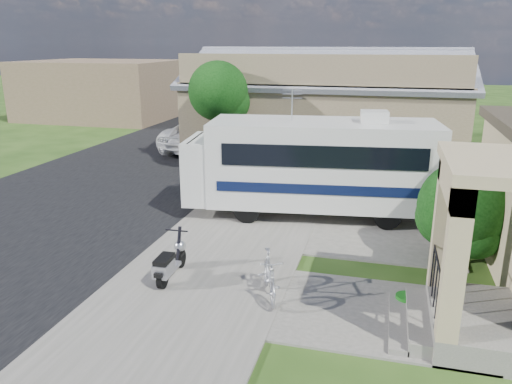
% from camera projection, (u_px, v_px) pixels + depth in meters
% --- Properties ---
extents(ground, '(120.00, 120.00, 0.00)m').
position_uv_depth(ground, '(249.00, 276.00, 11.66)').
color(ground, '#1D3A0F').
extents(street_slab, '(9.00, 80.00, 0.02)m').
position_uv_depth(street_slab, '(150.00, 162.00, 22.76)').
color(street_slab, black).
rests_on(street_slab, ground).
extents(sidewalk_slab, '(4.00, 80.00, 0.06)m').
position_uv_depth(sidewalk_slab, '(290.00, 170.00, 21.15)').
color(sidewalk_slab, '#5B5852').
rests_on(sidewalk_slab, ground).
extents(driveway_slab, '(7.00, 6.00, 0.05)m').
position_uv_depth(driveway_slab, '(335.00, 218.00, 15.45)').
color(driveway_slab, '#5B5852').
rests_on(driveway_slab, ground).
extents(walk_slab, '(4.00, 3.00, 0.05)m').
position_uv_depth(walk_slab, '(380.00, 314.00, 9.99)').
color(walk_slab, '#5B5852').
rests_on(walk_slab, ground).
extents(warehouse, '(12.50, 8.40, 5.04)m').
position_uv_depth(warehouse, '(327.00, 113.00, 24.01)').
color(warehouse, brown).
rests_on(warehouse, ground).
extents(distant_bldg_far, '(10.00, 8.00, 4.00)m').
position_uv_depth(distant_bldg_far, '(103.00, 90.00, 35.62)').
color(distant_bldg_far, brown).
rests_on(distant_bldg_far, ground).
extents(distant_bldg_near, '(8.00, 7.00, 3.20)m').
position_uv_depth(distant_bldg_near, '(192.00, 83.00, 46.35)').
color(distant_bldg_near, brown).
rests_on(distant_bldg_near, ground).
extents(street_tree_a, '(2.44, 2.40, 4.58)m').
position_uv_depth(street_tree_a, '(221.00, 94.00, 20.01)').
color(street_tree_a, black).
rests_on(street_tree_a, ground).
extents(street_tree_b, '(2.44, 2.40, 4.73)m').
position_uv_depth(street_tree_b, '(276.00, 75.00, 29.22)').
color(street_tree_b, black).
rests_on(street_tree_b, ground).
extents(street_tree_c, '(2.44, 2.40, 4.42)m').
position_uv_depth(street_tree_c, '(302.00, 72.00, 37.63)').
color(street_tree_c, black).
rests_on(street_tree_c, ground).
extents(motorhome, '(7.85, 3.32, 3.90)m').
position_uv_depth(motorhome, '(313.00, 163.00, 15.35)').
color(motorhome, beige).
rests_on(motorhome, ground).
extents(shrub, '(2.47, 2.36, 3.04)m').
position_uv_depth(shrub, '(469.00, 203.00, 11.99)').
color(shrub, black).
rests_on(shrub, ground).
extents(scooter, '(0.55, 1.57, 1.03)m').
position_uv_depth(scooter, '(170.00, 263.00, 11.29)').
color(scooter, black).
rests_on(scooter, ground).
extents(bicycle, '(1.01, 1.69, 0.98)m').
position_uv_depth(bicycle, '(269.00, 278.00, 10.52)').
color(bicycle, '#ABABB3').
rests_on(bicycle, ground).
extents(pickup_truck, '(3.74, 6.46, 1.69)m').
position_uv_depth(pickup_truck, '(210.00, 133.00, 25.16)').
color(pickup_truck, white).
rests_on(pickup_truck, ground).
extents(van, '(2.45, 5.50, 1.57)m').
position_uv_depth(van, '(239.00, 115.00, 32.07)').
color(van, white).
rests_on(van, ground).
extents(garden_hose, '(0.43, 0.43, 0.20)m').
position_uv_depth(garden_hose, '(406.00, 301.00, 10.36)').
color(garden_hose, '#136013').
rests_on(garden_hose, ground).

